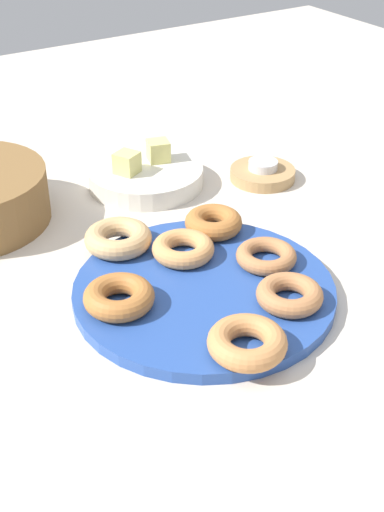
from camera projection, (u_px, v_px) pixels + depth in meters
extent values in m
plane|color=beige|center=(204.00, 295.00, 0.94)|extent=(2.40, 2.40, 0.00)
cylinder|color=#284C9E|center=(204.00, 290.00, 0.94)|extent=(0.35, 0.35, 0.02)
torus|color=#AD6B33|center=(119.00, 297.00, 0.88)|extent=(0.13, 0.13, 0.03)
torus|color=#C6844C|center=(247.00, 342.00, 0.81)|extent=(0.13, 0.13, 0.03)
torus|color=tan|center=(183.00, 249.00, 0.98)|extent=(0.12, 0.12, 0.03)
torus|color=#B27547|center=(266.00, 256.00, 0.97)|extent=(0.12, 0.12, 0.02)
torus|color=#AD6B33|center=(213.00, 222.00, 1.04)|extent=(0.12, 0.12, 0.03)
torus|color=tan|center=(118.00, 238.00, 1.00)|extent=(0.13, 0.13, 0.03)
torus|color=#B27547|center=(290.00, 295.00, 0.89)|extent=(0.11, 0.11, 0.02)
cylinder|color=tan|center=(262.00, 174.00, 1.23)|extent=(0.11, 0.11, 0.02)
cylinder|color=silver|center=(263.00, 165.00, 1.22)|extent=(0.05, 0.05, 0.01)
cylinder|color=silver|center=(146.00, 176.00, 1.21)|extent=(0.20, 0.20, 0.03)
cube|color=#DBD67A|center=(127.00, 163.00, 1.17)|extent=(0.05, 0.05, 0.04)
cube|color=#DBD67A|center=(158.00, 151.00, 1.22)|extent=(0.04, 0.04, 0.04)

